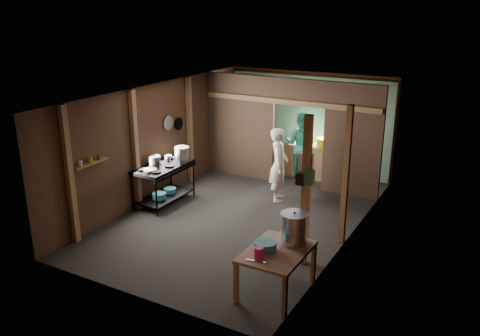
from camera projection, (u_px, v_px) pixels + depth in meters
The scene contains 43 objects.
floor at pixel (245, 215), 10.52m from camera, with size 4.50×7.00×0.00m, color #242424.
ceiling at pixel (245, 92), 9.69m from camera, with size 4.50×7.00×0.00m, color #49433E.
wall_back at pixel (309, 122), 13.00m from camera, with size 4.50×0.00×2.60m, color #492A18.
wall_front at pixel (129, 218), 7.20m from camera, with size 4.50×0.00×2.60m, color #492A18.
wall_left at pixel (157, 142), 11.14m from camera, with size 0.00×7.00×2.60m, color #492A18.
wall_right at pixel (353, 174), 9.07m from camera, with size 0.00×7.00×2.60m, color #492A18.
partition_left at pixel (240, 126), 12.54m from camera, with size 1.85×0.10×2.60m, color brown.
partition_right at pixel (353, 141), 11.20m from camera, with size 1.35×0.10×2.60m, color brown.
partition_header at pixel (300, 92), 11.50m from camera, with size 1.30×0.10×0.60m, color brown.
turquoise_panel at pixel (308, 124), 12.97m from camera, with size 4.40×0.06×2.50m, color #68A9A5.
back_counter at pixel (310, 161), 12.69m from camera, with size 1.20×0.50×0.85m, color #98633F.
wall_clock at pixel (317, 100), 12.62m from camera, with size 0.20×0.20×0.03m, color silver.
post_left_a at pixel (70, 176), 8.95m from camera, with size 0.10×0.12×2.60m, color #98633F.
post_left_b at pixel (136, 151), 10.45m from camera, with size 0.10×0.12×2.60m, color #98633F.
post_left_c at pixel (190, 131), 12.10m from camera, with size 0.10×0.12×2.60m, color #98633F.
post_right at pixel (346, 176), 8.93m from camera, with size 0.10×0.12×2.60m, color #98633F.
post_free at pixel (306, 192), 8.17m from camera, with size 0.12×0.12×2.60m, color #98633F.
cross_beam at pixel (289, 102), 11.65m from camera, with size 4.40×0.12×0.12m, color #98633F.
pan_lid_big at pixel (168, 123), 11.34m from camera, with size 0.34×0.34×0.03m, color gray.
pan_lid_small at pixel (179, 124), 11.71m from camera, with size 0.30×0.30×0.03m, color black.
wall_shelf at pixel (91, 163), 9.32m from camera, with size 0.14×0.80×0.03m, color #98633F.
jar_white at pixel (80, 164), 9.09m from camera, with size 0.07×0.07×0.10m, color silver.
jar_yellow at pixel (90, 160), 9.30m from camera, with size 0.08×0.08×0.10m, color #CBA202.
jar_green at pixel (99, 157), 9.48m from camera, with size 0.06×0.06×0.10m, color #2E6234.
bag_white at pixel (306, 163), 8.11m from camera, with size 0.22×0.15×0.32m, color silver.
bag_green at pixel (309, 177), 8.00m from camera, with size 0.16×0.12×0.24m, color #2E6234.
bag_black at pixel (300, 179), 8.06m from camera, with size 0.14×0.10×0.20m, color black.
gas_range at pixel (164, 184), 11.01m from camera, with size 0.77×1.49×0.88m, color black, non-canonical shape.
prep_table at pixel (276, 271), 7.62m from camera, with size 0.87×1.20×0.71m, color #9F7A60, non-canonical shape.
stove_pot_large at pixel (182, 154), 11.14m from camera, with size 0.34×0.34×0.34m, color #B5B5C0, non-canonical shape.
stove_pot_med at pixel (154, 161), 10.85m from camera, with size 0.26×0.26×0.23m, color #B5B5C0, non-canonical shape.
stove_saucepan at pixel (168, 157), 11.27m from camera, with size 0.15×0.15×0.10m, color #B5B5C0.
frying_pan at pixel (150, 170), 10.49m from camera, with size 0.28×0.50×0.07m, color gray, non-canonical shape.
blue_tub_front at pixel (159, 196), 10.91m from camera, with size 0.31×0.31×0.13m, color teal.
blue_tub_back at pixel (170, 190), 11.24m from camera, with size 0.27×0.27×0.11m, color teal.
stock_pot at pixel (294, 228), 7.69m from camera, with size 0.44×0.44×0.51m, color #B5B5C0, non-canonical shape.
wash_basin at pixel (265, 246), 7.51m from camera, with size 0.34×0.34×0.13m, color teal.
pink_bucket at pixel (259, 253), 7.26m from camera, with size 0.14×0.14×0.17m, color #C22171.
knife at pixel (256, 261), 7.19m from camera, with size 0.30×0.04×0.01m, color #B5B5C0.
yellow_tub at pixel (324, 142), 12.36m from camera, with size 0.39×0.39×0.21m, color #CBA202.
red_cup at pixel (302, 141), 12.64m from camera, with size 0.13×0.13×0.15m, color maroon.
cook at pixel (279, 165), 11.03m from camera, with size 0.61×0.40×1.68m, color silver.
worker_back at pixel (301, 144), 12.58m from camera, with size 0.82×0.64×1.70m, color teal.
Camera 1 is at (4.61, -8.49, 4.27)m, focal length 37.22 mm.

